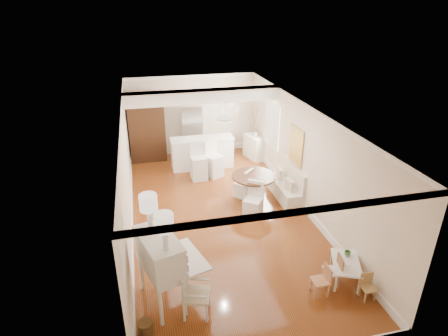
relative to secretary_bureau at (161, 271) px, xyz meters
name	(u,v)px	position (x,y,z in m)	size (l,w,h in m)	color
room	(218,140)	(1.74, 3.06, 1.26)	(9.00, 9.04, 2.82)	brown
secretary_bureau	(161,271)	(0.00, 0.00, 0.00)	(1.13, 1.15, 1.44)	silver
gustavian_armchair	(197,294)	(0.57, -0.42, -0.28)	(0.50, 0.50, 0.87)	beige
wicker_basket	(146,328)	(-0.35, -0.69, -0.59)	(0.27, 0.27, 0.27)	#523819
kids_table	(345,271)	(3.60, -0.22, -0.51)	(0.51, 0.86, 0.43)	silver
kids_chair_a	(320,280)	(2.93, -0.48, -0.41)	(0.31, 0.31, 0.63)	tan
kids_chair_b	(332,271)	(3.28, -0.28, -0.39)	(0.32, 0.32, 0.66)	#956243
kids_chair_c	(368,287)	(3.75, -0.80, -0.46)	(0.25, 0.25, 0.53)	tan
banquette	(285,182)	(3.69, 3.24, -0.23)	(0.52, 1.60, 0.98)	silver
dining_table	(253,189)	(2.75, 3.20, -0.31)	(1.20, 1.20, 0.82)	#4F2B19
slip_chair_near	(253,199)	(2.54, 2.57, -0.27)	(0.43, 0.45, 0.90)	white
slip_chair_far	(243,183)	(2.57, 3.58, -0.29)	(0.41, 0.42, 0.86)	white
breakfast_counter	(202,153)	(1.80, 5.84, -0.21)	(2.05, 0.65, 1.03)	white
bar_stool_left	(199,161)	(1.53, 4.97, -0.13)	(0.48, 0.48, 1.19)	white
bar_stool_right	(214,160)	(2.04, 5.06, -0.16)	(0.45, 0.45, 1.12)	white
pantry_cabinet	(147,128)	(0.10, 6.92, 0.43)	(1.20, 0.60, 2.30)	#381E11
fridge	(202,131)	(2.00, 6.89, 0.18)	(0.75, 0.65, 1.80)	silver
sideboard	(254,147)	(3.70, 6.19, -0.31)	(0.38, 0.86, 0.82)	white
pencil_cup	(348,253)	(3.72, -0.04, -0.24)	(0.13, 0.13, 0.10)	#598C52
branch_vase	(256,134)	(3.73, 6.17, 0.18)	(0.16, 0.16, 0.17)	silver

